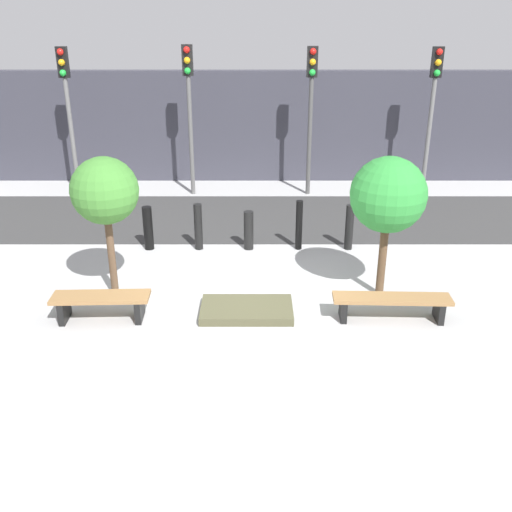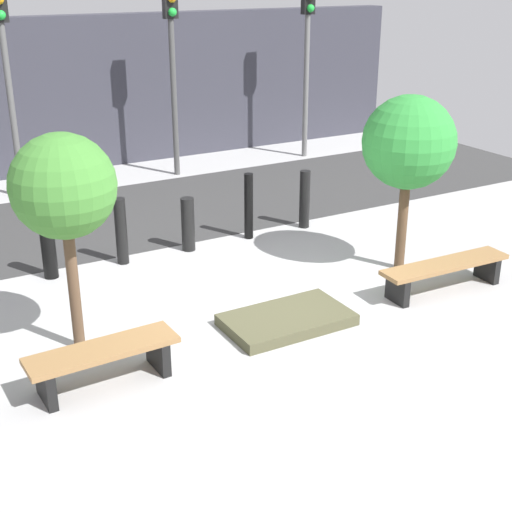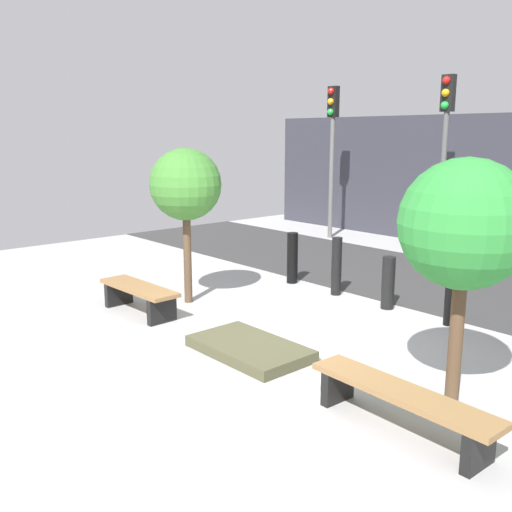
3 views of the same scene
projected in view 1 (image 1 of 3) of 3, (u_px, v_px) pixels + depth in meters
ground_plane at (247, 306)px, 10.01m from camera, size 18.00×18.00×0.00m
road_strip at (250, 218)px, 14.37m from camera, size 18.00×3.62×0.01m
building_facade at (251, 126)px, 17.18m from camera, size 16.20×0.50×3.23m
bench_left at (102, 302)px, 9.46m from camera, size 1.62×0.52×0.45m
bench_right at (392, 303)px, 9.46m from camera, size 1.97×0.47×0.42m
planter_bed at (247, 310)px, 9.74m from camera, size 1.57×0.92×0.14m
tree_behind_left_bench at (105, 192)px, 9.68m from camera, size 1.16×1.16×2.55m
tree_behind_right_bench at (389, 196)px, 9.71m from camera, size 1.31×1.31×2.55m
bollard_far_left at (148, 228)px, 12.28m from camera, size 0.21×0.21×0.96m
bollard_left at (199, 227)px, 12.27m from camera, size 0.18×0.18×1.02m
bollard_center at (249, 230)px, 12.30m from camera, size 0.21×0.21×0.85m
bollard_right at (299, 225)px, 12.26m from camera, size 0.15×0.15×1.09m
bollard_far_right at (350, 227)px, 12.27m from camera, size 0.18×0.18×0.99m
traffic_light_west at (67, 96)px, 15.24m from camera, size 0.28×0.27×3.96m
traffic_light_mid_west at (189, 94)px, 15.22m from camera, size 0.28×0.27×4.02m
traffic_light_mid_east at (312, 95)px, 15.23m from camera, size 0.28×0.27×3.98m
traffic_light_east at (434, 96)px, 15.23m from camera, size 0.28×0.27×3.96m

